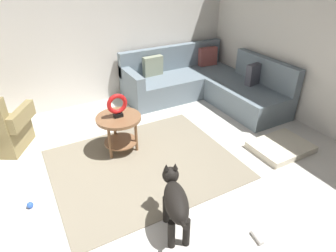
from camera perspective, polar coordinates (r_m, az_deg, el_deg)
name	(u,v)px	position (r m, az deg, el deg)	size (l,w,h in m)	color
ground_plane	(159,205)	(3.41, -1.85, -15.18)	(6.00, 6.00, 0.10)	silver
wall_back	(76,28)	(5.29, -17.55, 17.77)	(6.00, 0.12, 2.70)	silver
area_rug	(144,164)	(3.90, -4.62, -7.36)	(2.30, 1.90, 0.01)	gray
sectional_couch	(204,85)	(5.56, 7.01, 8.02)	(2.20, 2.25, 0.88)	slate
side_table	(119,125)	(3.97, -9.46, 0.25)	(0.60, 0.60, 0.54)	brown
torus_sculpture	(117,105)	(3.84, -9.82, 4.06)	(0.28, 0.08, 0.33)	black
dog_bed_mat	(281,147)	(4.43, 21.11, -3.82)	(0.80, 0.60, 0.09)	beige
dog	(175,200)	(2.85, 1.41, -14.31)	(0.38, 0.82, 0.63)	black
dog_toy_ball	(30,205)	(3.61, -25.30, -13.77)	(0.07, 0.07, 0.07)	blue
dog_toy_rope	(257,237)	(3.14, 16.95, -20.05)	(0.05, 0.05, 0.16)	silver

